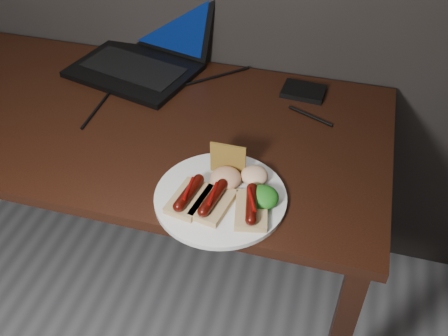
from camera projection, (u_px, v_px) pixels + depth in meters
desk at (136, 143)px, 1.44m from camera, size 1.40×0.70×0.75m
laptop at (144, 49)px, 1.56m from camera, size 0.44×0.43×0.25m
hard_drive at (304, 91)px, 1.47m from camera, size 0.13×0.10×0.02m
desk_cables at (141, 91)px, 1.48m from camera, size 1.09×0.43×0.01m
plate at (220, 197)px, 1.14m from camera, size 0.33×0.33×0.01m
bread_sausage_left at (189, 196)px, 1.11m from camera, size 0.09×0.13×0.04m
bread_sausage_center at (213, 201)px, 1.10m from camera, size 0.09×0.13×0.04m
bread_sausage_right at (251, 207)px, 1.09m from camera, size 0.09×0.13×0.04m
crispbread at (228, 159)px, 1.17m from camera, size 0.08×0.01×0.08m
salad_greens at (263, 197)px, 1.11m from camera, size 0.07×0.07×0.04m
salsa_mound at (226, 178)px, 1.15m from camera, size 0.07×0.07×0.04m
coleslaw_mound at (254, 175)px, 1.16m from camera, size 0.06×0.06×0.04m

